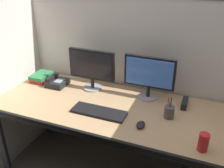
# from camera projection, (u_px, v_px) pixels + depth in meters

# --- Properties ---
(cubicle_partition_rear) EXTENTS (2.21, 0.06, 1.57)m
(cubicle_partition_rear) POSITION_uv_depth(u_px,v_px,m) (127.00, 79.00, 2.45)
(cubicle_partition_rear) COLOR beige
(cubicle_partition_rear) RESTS_ON ground
(cubicle_partition_left) EXTENTS (0.06, 1.41, 1.57)m
(cubicle_partition_left) POSITION_uv_depth(u_px,v_px,m) (4.00, 86.00, 2.32)
(cubicle_partition_left) COLOR beige
(cubicle_partition_left) RESTS_ON ground
(desk) EXTENTS (1.90, 0.80, 0.74)m
(desk) POSITION_uv_depth(u_px,v_px,m) (109.00, 112.00, 2.11)
(desk) COLOR tan
(desk) RESTS_ON ground
(monitor_left) EXTENTS (0.43, 0.17, 0.37)m
(monitor_left) POSITION_uv_depth(u_px,v_px,m) (92.00, 67.00, 2.28)
(monitor_left) COLOR gray
(monitor_left) RESTS_ON desk
(monitor_right) EXTENTS (0.43, 0.17, 0.37)m
(monitor_right) POSITION_uv_depth(u_px,v_px,m) (149.00, 75.00, 2.13)
(monitor_right) COLOR gray
(monitor_right) RESTS_ON desk
(keyboard_main) EXTENTS (0.43, 0.15, 0.02)m
(keyboard_main) POSITION_uv_depth(u_px,v_px,m) (99.00, 112.00, 2.00)
(keyboard_main) COLOR black
(keyboard_main) RESTS_ON desk
(computer_mouse) EXTENTS (0.06, 0.10, 0.04)m
(computer_mouse) POSITION_uv_depth(u_px,v_px,m) (141.00, 125.00, 1.84)
(computer_mouse) COLOR black
(computer_mouse) RESTS_ON desk
(soda_can) EXTENTS (0.07, 0.07, 0.12)m
(soda_can) POSITION_uv_depth(u_px,v_px,m) (203.00, 142.00, 1.60)
(soda_can) COLOR red
(soda_can) RESTS_ON desk
(red_stapler) EXTENTS (0.04, 0.15, 0.06)m
(red_stapler) POSITION_uv_depth(u_px,v_px,m) (185.00, 103.00, 2.09)
(red_stapler) COLOR black
(red_stapler) RESTS_ON desk
(desk_phone) EXTENTS (0.17, 0.19, 0.09)m
(desk_phone) POSITION_uv_depth(u_px,v_px,m) (57.00, 82.00, 2.43)
(desk_phone) COLOR black
(desk_phone) RESTS_ON desk
(pen_cup) EXTENTS (0.08, 0.08, 0.17)m
(pen_cup) POSITION_uv_depth(u_px,v_px,m) (169.00, 112.00, 1.93)
(pen_cup) COLOR #4C4742
(pen_cup) RESTS_ON desk
(book_stack) EXTENTS (0.15, 0.22, 0.07)m
(book_stack) POSITION_uv_depth(u_px,v_px,m) (42.00, 77.00, 2.52)
(book_stack) COLOR #B22626
(book_stack) RESTS_ON desk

